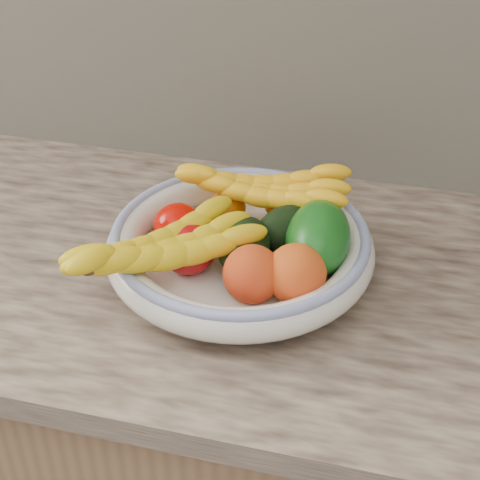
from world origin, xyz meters
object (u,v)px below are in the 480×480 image
object	(u,v)px
green_mango	(318,239)
banana_bunch_back	(261,193)
fruit_bowl	(240,246)
banana_bunch_front	(163,253)

from	to	relation	value
green_mango	banana_bunch_back	world-z (taller)	green_mango
green_mango	fruit_bowl	bearing A→B (deg)	178.90
green_mango	banana_bunch_front	size ratio (longest dim) A/B	0.47
banana_bunch_back	banana_bunch_front	world-z (taller)	banana_bunch_back
green_mango	banana_bunch_back	size ratio (longest dim) A/B	0.50
green_mango	banana_bunch_front	distance (m)	0.22
green_mango	banana_bunch_back	bearing A→B (deg)	135.62
banana_bunch_front	green_mango	bearing A→B (deg)	-21.89
green_mango	banana_bunch_back	distance (m)	0.13
banana_bunch_back	banana_bunch_front	xyz separation A→B (m)	(-0.10, -0.18, -0.01)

